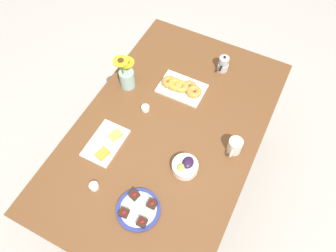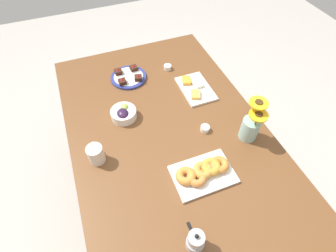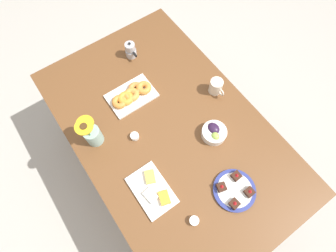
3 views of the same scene
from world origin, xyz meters
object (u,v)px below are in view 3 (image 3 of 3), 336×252
at_px(coffee_mug, 216,86).
at_px(croissant_platter, 131,95).
at_px(dining_table, 168,134).
at_px(cheese_platter, 153,190).
at_px(jam_cup_honey, 135,136).
at_px(dessert_plate, 235,190).
at_px(jam_cup_berry, 194,221).
at_px(flower_vase, 92,134).
at_px(grape_bowl, 214,132).
at_px(moka_pot, 131,50).

relative_size(coffee_mug, croissant_platter, 0.40).
xyz_separation_m(dining_table, cheese_platter, (0.24, -0.26, 0.10)).
xyz_separation_m(dining_table, jam_cup_honey, (-0.06, -0.18, 0.10)).
bearing_deg(dessert_plate, cheese_platter, -125.11).
bearing_deg(coffee_mug, jam_cup_honey, -92.18).
relative_size(jam_cup_berry, flower_vase, 0.21).
bearing_deg(croissant_platter, flower_vase, -68.93).
height_order(grape_bowl, dessert_plate, grape_bowl).
height_order(dessert_plate, flower_vase, flower_vase).
distance_m(dining_table, jam_cup_berry, 0.52).
bearing_deg(grape_bowl, dessert_plate, -19.71).
bearing_deg(jam_cup_berry, grape_bowl, 129.47).
height_order(croissant_platter, flower_vase, flower_vase).
bearing_deg(cheese_platter, grape_bowl, 98.00).
xyz_separation_m(grape_bowl, flower_vase, (-0.35, -0.56, 0.05)).
xyz_separation_m(croissant_platter, jam_cup_berry, (0.78, -0.12, -0.01)).
relative_size(coffee_mug, jam_cup_berry, 2.33).
xyz_separation_m(grape_bowl, moka_pot, (-0.74, -0.08, 0.02)).
relative_size(cheese_platter, moka_pot, 2.18).
bearing_deg(grape_bowl, coffee_mug, 139.07).
height_order(coffee_mug, jam_cup_berry, coffee_mug).
relative_size(grape_bowl, jam_cup_berry, 2.89).
bearing_deg(moka_pot, dining_table, -10.68).
bearing_deg(jam_cup_berry, jam_cup_honey, -179.85).
xyz_separation_m(croissant_platter, moka_pot, (-0.27, 0.16, 0.03)).
height_order(croissant_platter, dessert_plate, dessert_plate).
relative_size(flower_vase, moka_pot, 1.96).
bearing_deg(cheese_platter, moka_pot, 155.20).
bearing_deg(jam_cup_honey, cheese_platter, -15.22).
distance_m(jam_cup_honey, dessert_plate, 0.61).
bearing_deg(coffee_mug, dining_table, -83.45).
xyz_separation_m(coffee_mug, croissant_platter, (-0.25, -0.44, -0.02)).
distance_m(coffee_mug, dessert_plate, 0.60).
distance_m(cheese_platter, jam_cup_berry, 0.25).
height_order(jam_cup_honey, flower_vase, flower_vase).
bearing_deg(coffee_mug, grape_bowl, -40.93).
distance_m(jam_cup_berry, moka_pot, 1.08).
distance_m(dining_table, jam_cup_honey, 0.22).
bearing_deg(coffee_mug, flower_vase, -100.23).
relative_size(croissant_platter, jam_cup_berry, 5.83).
relative_size(dining_table, coffee_mug, 14.33).
bearing_deg(dessert_plate, moka_pot, 178.55).
relative_size(coffee_mug, cheese_platter, 0.43).
height_order(jam_cup_honey, jam_cup_berry, same).
relative_size(coffee_mug, grape_bowl, 0.81).
distance_m(grape_bowl, flower_vase, 0.66).
bearing_deg(dining_table, croissant_platter, -169.12).
height_order(cheese_platter, jam_cup_honey, cheese_platter).
relative_size(jam_cup_berry, dessert_plate, 0.22).
xyz_separation_m(grape_bowl, croissant_platter, (-0.47, -0.25, -0.01)).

